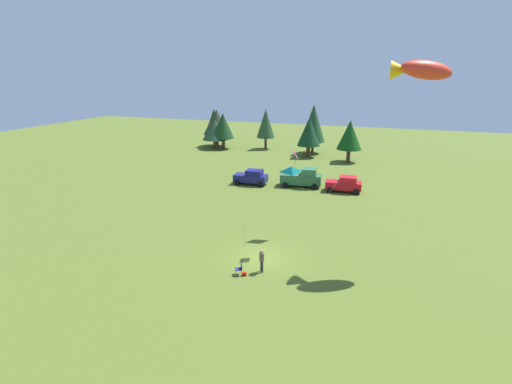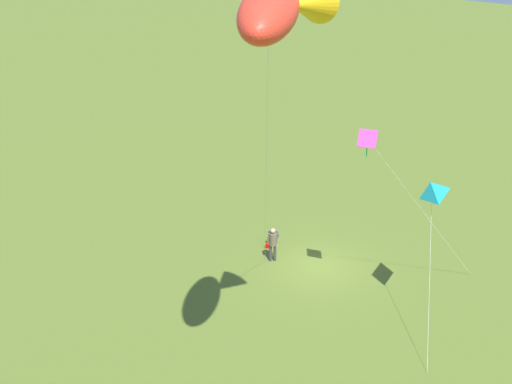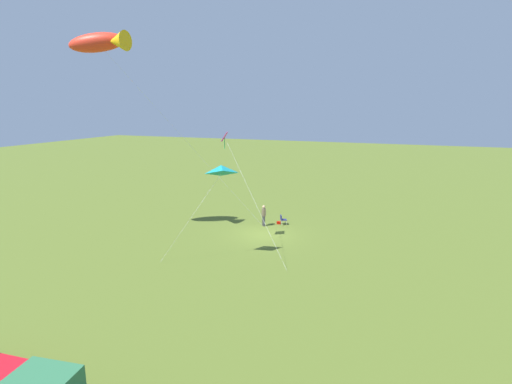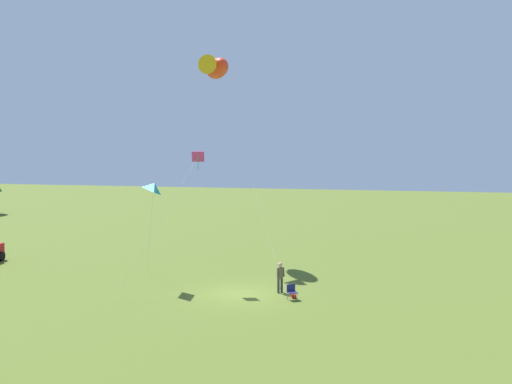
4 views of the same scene
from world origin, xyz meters
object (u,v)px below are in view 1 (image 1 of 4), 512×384
backpack_on_grass (244,274)px  kite_diamond_rainbow (293,158)px  folding_chair (240,268)px  car_red_sedan (344,184)px  person_kite_flyer (262,259)px  kite_delta_teal (291,170)px  car_navy_hatch (251,177)px  kite_large_fish (420,70)px  truck_green_flatbed (302,178)px

backpack_on_grass → kite_diamond_rainbow: 9.70m
folding_chair → car_red_sedan: (4.28, 23.09, 0.46)m
person_kite_flyer → kite_delta_teal: size_ratio=0.28×
person_kite_flyer → car_red_sedan: size_ratio=0.40×
kite_diamond_rainbow → car_red_sedan: bearing=82.7°
folding_chair → car_navy_hatch: size_ratio=0.19×
folding_chair → kite_diamond_rainbow: (2.11, 6.19, 6.85)m
car_navy_hatch → folding_chair: bearing=-74.2°
kite_diamond_rainbow → kite_delta_teal: size_ratio=1.27×
person_kite_flyer → car_navy_hatch: size_ratio=0.41×
backpack_on_grass → kite_large_fish: (10.32, 7.61, 13.81)m
car_red_sedan → backpack_on_grass: bearing=-104.5°
folding_chair → kite_large_fish: bearing=-174.4°
kite_delta_teal → car_red_sedan: bearing=79.0°
car_red_sedan → folding_chair: bearing=-105.4°
person_kite_flyer → backpack_on_grass: size_ratio=5.44×
backpack_on_grass → kite_diamond_rainbow: bearing=74.3°
car_navy_hatch → kite_diamond_rainbow: size_ratio=0.54×
kite_large_fish → kite_diamond_rainbow: size_ratio=1.86×
kite_diamond_rainbow → kite_delta_teal: 2.81m
person_kite_flyer → car_navy_hatch: (-8.65, 21.54, -0.07)m
folding_chair → car_red_sedan: 23.49m
truck_green_flatbed → kite_delta_teal: (2.44, -15.19, 4.75)m
person_kite_flyer → backpack_on_grass: bearing=0.4°
backpack_on_grass → kite_delta_teal: kite_delta_teal is taller
car_navy_hatch → truck_green_flatbed: (6.30, 1.22, 0.15)m
backpack_on_grass → kite_diamond_rainbow: size_ratio=0.04×
car_navy_hatch → kite_large_fish: kite_large_fish is taller
car_navy_hatch → car_red_sedan: bearing=1.0°
truck_green_flatbed → kite_diamond_rainbow: bearing=-87.2°
folding_chair → kite_delta_teal: 10.13m
folding_chair → car_navy_hatch: car_navy_hatch is taller
kite_large_fish → kite_diamond_rainbow: 10.89m
folding_chair → car_red_sedan: bearing=-130.2°
kite_large_fish → kite_delta_teal: kite_large_fish is taller
kite_delta_teal → kite_diamond_rainbow: bearing=-73.5°
car_red_sedan → kite_diamond_rainbow: 18.20m
person_kite_flyer → kite_large_fish: (9.34, 6.65, 12.90)m
backpack_on_grass → car_navy_hatch: 23.78m
car_navy_hatch → car_red_sedan: (11.59, 0.65, 0.00)m
person_kite_flyer → backpack_on_grass: 1.64m
person_kite_flyer → kite_delta_teal: bearing=-134.5°
person_kite_flyer → car_navy_hatch: car_navy_hatch is taller
backpack_on_grass → truck_green_flatbed: truck_green_flatbed is taller
folding_chair → truck_green_flatbed: 23.69m
backpack_on_grass → kite_diamond_rainbow: kite_diamond_rainbow is taller
kite_delta_teal → car_navy_hatch: bearing=122.0°
person_kite_flyer → folding_chair: bearing=-9.7°
folding_chair → car_red_sedan: size_ratio=0.19×
truck_green_flatbed → kite_large_fish: size_ratio=0.35×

